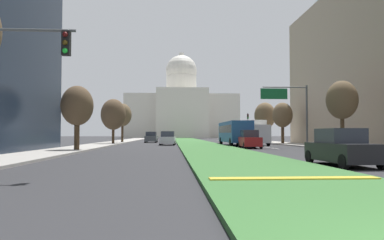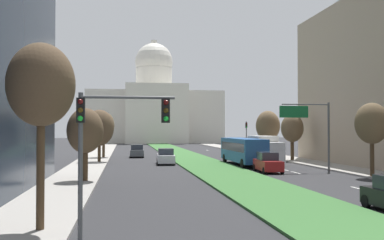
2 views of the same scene
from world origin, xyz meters
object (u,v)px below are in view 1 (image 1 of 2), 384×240
object	(u,v)px
capitol_building	(181,111)
street_tree_right_mid	(342,100)
street_tree_left_distant	(122,115)
sedan_distant	(168,139)
street_tree_left_far	(113,115)
street_tree_right_far	(282,115)
traffic_light_far_right	(248,124)
traffic_light_near_left	(5,66)
box_truck_delivery	(255,132)
street_tree_left_mid	(77,106)
city_bus	(234,131)
sedan_far_horizon	(151,138)
sedan_midblock	(250,140)
overhead_guide_sign	(290,103)
sedan_lead_stopped	(341,148)
street_tree_right_distant	(265,116)

from	to	relation	value
capitol_building	street_tree_right_mid	xyz separation A→B (m)	(11.24, -99.22, -5.34)
street_tree_left_distant	sedan_distant	size ratio (longest dim) A/B	1.39
street_tree_left_far	sedan_distant	distance (m)	8.79
capitol_building	street_tree_right_far	xyz separation A→B (m)	(11.94, -80.14, -5.69)
traffic_light_far_right	traffic_light_near_left	bearing A→B (deg)	-110.65
sedan_distant	street_tree_left_far	bearing A→B (deg)	157.89
street_tree_right_mid	street_tree_left_far	distance (m)	30.12
capitol_building	box_truck_delivery	xyz separation A→B (m)	(7.03, -84.44, -8.07)
street_tree_left_mid	street_tree_left_distant	bearing A→B (deg)	89.89
traffic_light_far_right	street_tree_right_far	size ratio (longest dim) A/B	0.89
traffic_light_far_right	city_bus	xyz separation A→B (m)	(-5.93, -19.58, -1.54)
sedan_far_horizon	street_tree_right_far	bearing A→B (deg)	-29.12
capitol_building	traffic_light_near_left	distance (m)	117.79
traffic_light_near_left	sedan_midblock	world-z (taller)	traffic_light_near_left
street_tree_left_distant	sedan_midblock	xyz separation A→B (m)	(15.89, -22.40, -3.62)
street_tree_left_mid	street_tree_right_far	world-z (taller)	street_tree_right_far
street_tree_left_mid	street_tree_right_mid	xyz separation A→B (m)	(22.86, -0.28, 0.60)
traffic_light_far_right	overhead_guide_sign	xyz separation A→B (m)	(-1.56, -27.82, 1.30)
sedan_far_horizon	sedan_midblock	bearing A→B (deg)	-64.65
traffic_light_near_left	traffic_light_far_right	world-z (taller)	same
capitol_building	sedan_lead_stopped	xyz separation A→B (m)	(4.24, -113.45, -8.93)
street_tree_left_distant	city_bus	xyz separation A→B (m)	(15.80, -14.02, -2.71)
sedan_midblock	sedan_distant	distance (m)	13.66
sedan_lead_stopped	city_bus	world-z (taller)	city_bus
sedan_midblock	city_bus	xyz separation A→B (m)	(-0.08, 8.38, 0.91)
traffic_light_far_right	street_tree_right_distant	world-z (taller)	street_tree_right_distant
street_tree_left_far	box_truck_delivery	distance (m)	19.44
overhead_guide_sign	sedan_distant	bearing A→B (deg)	140.18
street_tree_left_far	traffic_light_far_right	bearing A→B (deg)	32.93
capitol_building	street_tree_left_far	xyz separation A→B (m)	(-11.66, -79.66, -5.62)
street_tree_left_mid	box_truck_delivery	bearing A→B (deg)	37.88
traffic_light_far_right	street_tree_left_mid	world-z (taller)	street_tree_left_mid
street_tree_right_mid	sedan_distant	world-z (taller)	street_tree_right_mid
traffic_light_far_right	capitol_building	bearing A→B (deg)	98.83
capitol_building	city_bus	bearing A→B (deg)	-87.15
street_tree_right_distant	sedan_lead_stopped	size ratio (longest dim) A/B	1.51
street_tree_right_mid	street_tree_right_far	distance (m)	19.10
street_tree_right_far	street_tree_left_distant	xyz separation A→B (m)	(-23.51, 9.07, 0.43)
overhead_guide_sign	sedan_far_horizon	distance (m)	28.65
overhead_guide_sign	sedan_midblock	xyz separation A→B (m)	(-4.29, -0.14, -3.75)
street_tree_left_distant	sedan_far_horizon	distance (m)	6.03
street_tree_right_distant	sedan_lead_stopped	xyz separation A→B (m)	(-7.61, -42.47, -3.63)
traffic_light_far_right	city_bus	bearing A→B (deg)	-106.86
street_tree_left_mid	street_tree_left_distant	world-z (taller)	street_tree_left_distant
sedan_midblock	street_tree_left_far	bearing A→B (deg)	139.16
street_tree_left_distant	sedan_midblock	bearing A→B (deg)	-54.65
street_tree_left_mid	street_tree_right_distant	bearing A→B (deg)	49.98
street_tree_left_distant	sedan_lead_stopped	xyz separation A→B (m)	(15.80, -42.38, -3.67)
traffic_light_far_right	street_tree_left_far	size ratio (longest dim) A/B	0.83
sedan_lead_stopped	overhead_guide_sign	bearing A→B (deg)	77.73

